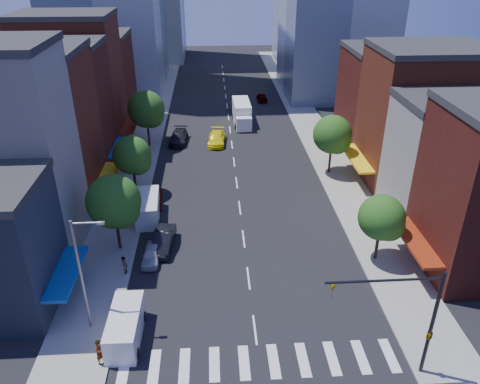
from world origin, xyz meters
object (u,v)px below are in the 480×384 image
object	(u,v)px
parked_car_third	(151,200)
taxi	(217,138)
parked_car_front	(151,255)
traffic_car_far	(262,97)
pedestrian_far	(124,265)
parked_car_second	(163,240)
box_truck	(242,114)
cargo_van_near	(125,328)
parked_car_rear	(179,137)
cargo_van_far	(148,208)
pedestrian_near	(100,352)
traffic_car_oncoming	(236,105)

from	to	relation	value
parked_car_third	taxi	distance (m)	18.94
parked_car_front	traffic_car_far	bearing A→B (deg)	74.91
pedestrian_far	parked_car_second	bearing A→B (deg)	129.49
pedestrian_far	taxi	bearing A→B (deg)	152.09
parked_car_second	box_truck	distance (m)	35.20
cargo_van_near	box_truck	distance (m)	46.66
parked_car_third	cargo_van_near	world-z (taller)	cargo_van_near
parked_car_rear	cargo_van_far	distance (m)	20.98
cargo_van_near	pedestrian_near	xyz separation A→B (m)	(-1.30, -2.10, 0.03)
parked_car_second	cargo_van_far	distance (m)	5.78
parked_car_second	traffic_car_oncoming	bearing A→B (deg)	83.10
parked_car_front	taxi	distance (m)	28.24
pedestrian_near	traffic_car_oncoming	bearing A→B (deg)	20.73
parked_car_rear	pedestrian_near	world-z (taller)	pedestrian_near
traffic_car_far	taxi	bearing A→B (deg)	65.71
parked_car_front	cargo_van_far	distance (m)	7.46
parked_car_rear	traffic_car_far	bearing A→B (deg)	58.68
cargo_van_far	parked_car_third	bearing A→B (deg)	86.76
parked_car_third	taxi	bearing A→B (deg)	63.52
cargo_van_far	taxi	distance (m)	21.47
traffic_car_far	pedestrian_far	xyz separation A→B (m)	(-16.90, -49.48, 0.26)
traffic_car_oncoming	pedestrian_far	distance (m)	46.45
box_truck	pedestrian_far	xyz separation A→B (m)	(-12.49, -37.65, -0.64)
parked_car_third	parked_car_rear	xyz separation A→B (m)	(2.00, 18.15, 0.14)
parked_car_second	cargo_van_near	bearing A→B (deg)	-93.03
cargo_van_far	box_truck	bearing A→B (deg)	64.62
parked_car_third	cargo_van_far	world-z (taller)	cargo_van_far
traffic_car_far	box_truck	size ratio (longest dim) A/B	0.48
parked_car_third	cargo_van_far	bearing A→B (deg)	-93.36
parked_car_rear	traffic_car_far	distance (m)	23.88
box_truck	cargo_van_near	bearing A→B (deg)	-105.18
cargo_van_far	traffic_car_oncoming	distance (m)	37.35
parked_car_third	traffic_car_oncoming	size ratio (longest dim) A/B	1.11
cargo_van_near	parked_car_front	bearing A→B (deg)	85.95
traffic_car_oncoming	box_truck	size ratio (longest dim) A/B	0.51
cargo_van_near	pedestrian_near	size ratio (longest dim) A/B	2.69
parked_car_third	traffic_car_far	world-z (taller)	traffic_car_far
parked_car_third	pedestrian_near	distance (m)	21.68
parked_car_front	pedestrian_near	size ratio (longest dim) A/B	1.93
taxi	traffic_car_oncoming	distance (m)	15.95
traffic_car_far	parked_car_rear	bearing A→B (deg)	53.06
traffic_car_oncoming	cargo_van_near	bearing A→B (deg)	81.34
parked_car_second	taxi	bearing A→B (deg)	83.58
parked_car_front	pedestrian_near	world-z (taller)	pedestrian_near
box_truck	pedestrian_far	distance (m)	39.67
parked_car_rear	cargo_van_far	size ratio (longest dim) A/B	0.98
traffic_car_oncoming	box_truck	bearing A→B (deg)	96.73
traffic_car_oncoming	traffic_car_far	xyz separation A→B (m)	(4.90, 4.60, -0.02)
cargo_van_near	cargo_van_far	size ratio (longest dim) A/B	0.93
cargo_van_far	box_truck	xyz separation A→B (m)	(11.48, 28.47, 0.41)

